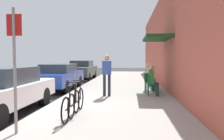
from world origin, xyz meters
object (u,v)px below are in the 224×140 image
(bicycle_0, at_px, (72,104))
(parking_meter, at_px, (76,77))
(seated_patron_2, at_px, (149,76))
(bicycle_1, at_px, (76,101))
(parked_car_0, at_px, (0,90))
(seated_patron_0, at_px, (153,79))
(pedestrian_standing, at_px, (107,72))
(cafe_chair_0, at_px, (151,84))
(parked_car_2, at_px, (82,70))
(cafe_chair_1, at_px, (149,81))
(parked_car_1, at_px, (59,76))
(street_sign, at_px, (15,61))
(cafe_chair_2, at_px, (148,80))

(bicycle_0, bearing_deg, parking_meter, 102.66)
(seated_patron_2, bearing_deg, bicycle_1, -117.51)
(parked_car_0, relative_size, parking_meter, 3.33)
(bicycle_1, bearing_deg, seated_patron_2, 62.49)
(seated_patron_0, bearing_deg, pedestrian_standing, -172.76)
(cafe_chair_0, bearing_deg, seated_patron_0, -2.29)
(pedestrian_standing, bearing_deg, bicycle_0, -99.61)
(parked_car_2, relative_size, bicycle_1, 2.57)
(cafe_chair_0, bearing_deg, bicycle_1, -127.24)
(parked_car_2, distance_m, seated_patron_2, 7.97)
(bicycle_0, relative_size, pedestrian_standing, 1.01)
(cafe_chair_1, height_order, pedestrian_standing, pedestrian_standing)
(parked_car_2, height_order, seated_patron_0, parked_car_2)
(parking_meter, bearing_deg, cafe_chair_0, 1.37)
(cafe_chair_0, xyz_separation_m, seated_patron_2, (0.06, 1.56, 0.19))
(parked_car_2, xyz_separation_m, bicycle_0, (2.34, -11.50, -0.29))
(parked_car_1, height_order, cafe_chair_1, parked_car_1)
(parked_car_0, bearing_deg, street_sign, -50.94)
(parked_car_0, bearing_deg, cafe_chair_0, 32.07)
(parked_car_1, bearing_deg, seated_patron_2, -8.55)
(seated_patron_2, bearing_deg, parking_meter, -153.31)
(parked_car_2, height_order, seated_patron_2, parked_car_2)
(parking_meter, distance_m, street_sign, 4.80)
(cafe_chair_0, bearing_deg, parking_meter, -178.63)
(cafe_chair_2, height_order, pedestrian_standing, pedestrian_standing)
(parked_car_1, xyz_separation_m, cafe_chair_2, (4.74, -0.70, -0.09))
(seated_patron_0, distance_m, cafe_chair_2, 1.59)
(bicycle_1, bearing_deg, cafe_chair_0, 52.76)
(parked_car_1, distance_m, parking_meter, 2.82)
(street_sign, distance_m, cafe_chair_2, 7.23)
(cafe_chair_1, bearing_deg, parked_car_2, 124.34)
(parked_car_1, height_order, parked_car_2, parked_car_2)
(bicycle_1, bearing_deg, bicycle_0, -92.32)
(parking_meter, xyz_separation_m, cafe_chair_2, (3.19, 1.65, -0.26))
(cafe_chair_2, relative_size, pedestrian_standing, 0.51)
(parked_car_0, distance_m, parked_car_2, 10.88)
(bicycle_0, xyz_separation_m, cafe_chair_1, (2.40, 4.56, 0.14))
(street_sign, xyz_separation_m, bicycle_0, (0.84, 1.24, -1.16))
(bicycle_1, height_order, seated_patron_2, seated_patron_2)
(bicycle_1, bearing_deg, cafe_chair_2, 63.13)
(pedestrian_standing, bearing_deg, seated_patron_2, 43.51)
(seated_patron_0, height_order, seated_patron_2, same)
(cafe_chair_1, bearing_deg, pedestrian_standing, -146.32)
(parked_car_2, bearing_deg, cafe_chair_1, -55.66)
(seated_patron_0, bearing_deg, cafe_chair_1, 93.25)
(cafe_chair_2, bearing_deg, parked_car_0, -136.22)
(seated_patron_0, relative_size, seated_patron_2, 1.00)
(parked_car_2, bearing_deg, cafe_chair_2, -53.24)
(parked_car_1, height_order, cafe_chair_2, parked_car_1)
(cafe_chair_2, bearing_deg, parked_car_1, 171.57)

